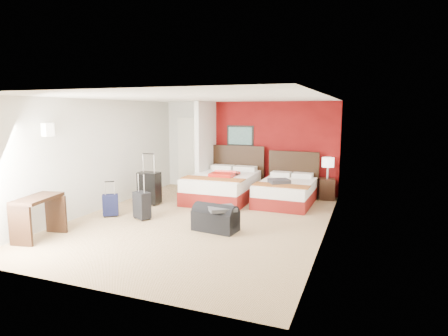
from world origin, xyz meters
The scene contains 17 objects.
ground centered at (0.00, 0.00, 0.00)m, with size 6.50×6.50×0.00m, color tan.
room_walls centered at (-1.40, 1.42, 1.26)m, with size 5.02×6.52×2.50m.
red_accent_panel centered at (0.75, 3.23, 1.25)m, with size 3.50×0.04×2.50m, color maroon.
partition_wall centered at (-1.00, 2.61, 1.25)m, with size 0.12×1.20×2.50m, color silver.
entry_door centered at (-1.75, 3.20, 1.02)m, with size 0.82×0.06×2.05m, color silver.
bed_left centered at (-0.24, 1.92, 0.32)m, with size 1.49×2.13×0.64m, color white.
bed_right centered at (1.35, 2.07, 0.27)m, with size 1.26×1.81×0.54m, color white.
red_suitcase_open centered at (-0.14, 1.82, 0.69)m, with size 0.57×0.79×0.10m, color red.
jacket_bundle centered at (1.25, 1.77, 0.60)m, with size 0.46×0.37×0.11m, color #3E3D43.
nightstand centered at (2.24, 2.92, 0.27)m, with size 0.38×0.38×0.53m, color #311A10.
table_lamp centered at (2.24, 2.92, 0.81)m, with size 0.30×0.30×0.54m, color silver.
suitcase_black centered at (-1.72, 0.83, 0.38)m, with size 0.51×0.32×0.76m, color black.
suitcase_charcoal centered at (-1.17, -0.33, 0.27)m, with size 0.37×0.23×0.55m, color black.
suitcase_navy centered at (-1.92, -0.39, 0.22)m, with size 0.32×0.20×0.45m, color #111433.
duffel_bag centered at (0.55, -0.48, 0.21)m, with size 0.83×0.44×0.42m, color black.
jacket_draped centered at (0.70, -0.53, 0.45)m, with size 0.49×0.42×0.07m, color #3E3F44.
desk centered at (-2.17, -2.03, 0.38)m, with size 0.46×0.92×0.76m, color #311B10.
Camera 1 is at (3.17, -6.87, 2.25)m, focal length 30.31 mm.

